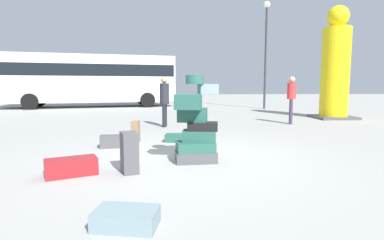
% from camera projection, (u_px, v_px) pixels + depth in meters
% --- Properties ---
extents(ground_plane, '(80.00, 80.00, 0.00)m').
position_uv_depth(ground_plane, '(184.00, 159.00, 5.68)').
color(ground_plane, '#9E9E99').
extents(suitcase_tower, '(0.80, 0.69, 1.53)m').
position_uv_depth(suitcase_tower, '(196.00, 129.00, 5.41)').
color(suitcase_tower, '#4C4C51').
rests_on(suitcase_tower, ground).
extents(suitcase_charcoal_right_side, '(0.69, 0.38, 0.27)m').
position_uv_depth(suitcase_charcoal_right_side, '(116.00, 141.00, 6.72)').
color(suitcase_charcoal_right_side, '#4C4C51').
rests_on(suitcase_charcoal_right_side, ground).
extents(suitcase_slate_upright_blue, '(0.65, 0.46, 0.18)m').
position_uv_depth(suitcase_slate_upright_blue, '(126.00, 218.00, 2.94)').
color(suitcase_slate_upright_blue, gray).
rests_on(suitcase_slate_upright_blue, ground).
extents(suitcase_brown_white_trunk, '(0.18, 0.36, 0.51)m').
position_uv_depth(suitcase_brown_white_trunk, '(136.00, 132.00, 7.28)').
color(suitcase_brown_white_trunk, olive).
rests_on(suitcase_brown_white_trunk, ground).
extents(suitcase_maroon_foreground_far, '(0.82, 0.63, 0.26)m').
position_uv_depth(suitcase_maroon_foreground_far, '(71.00, 167.00, 4.63)').
color(suitcase_maroon_foreground_far, maroon).
rests_on(suitcase_maroon_foreground_far, ground).
extents(suitcase_charcoal_left_side, '(0.34, 0.41, 0.64)m').
position_uv_depth(suitcase_charcoal_left_side, '(129.00, 152.00, 4.76)').
color(suitcase_charcoal_left_side, '#4C4C51').
rests_on(suitcase_charcoal_left_side, ground).
extents(suitcase_teal_foreground_near, '(0.64, 0.42, 0.19)m').
position_uv_depth(suitcase_teal_foreground_near, '(178.00, 138.00, 7.38)').
color(suitcase_teal_foreground_near, '#26594C').
rests_on(suitcase_teal_foreground_near, ground).
extents(person_bearded_onlooker, '(0.30, 0.34, 1.64)m').
position_uv_depth(person_bearded_onlooker, '(164.00, 97.00, 9.95)').
color(person_bearded_onlooker, black).
rests_on(person_bearded_onlooker, ground).
extents(person_tourist_with_camera, '(0.30, 0.33, 1.66)m').
position_uv_depth(person_tourist_with_camera, '(291.00, 96.00, 10.69)').
color(person_tourist_with_camera, '#3F334C').
rests_on(person_tourist_with_camera, ground).
extents(yellow_dummy_statue, '(1.53, 1.53, 4.50)m').
position_uv_depth(yellow_dummy_statue, '(335.00, 69.00, 12.38)').
color(yellow_dummy_statue, yellow).
rests_on(yellow_dummy_statue, ground).
extents(parked_bus, '(10.37, 4.67, 3.15)m').
position_uv_depth(parked_bus, '(92.00, 77.00, 18.93)').
color(parked_bus, silver).
rests_on(parked_bus, ground).
extents(lamp_post, '(0.36, 0.36, 6.00)m').
position_uv_depth(lamp_post, '(266.00, 39.00, 17.25)').
color(lamp_post, '#333338').
rests_on(lamp_post, ground).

